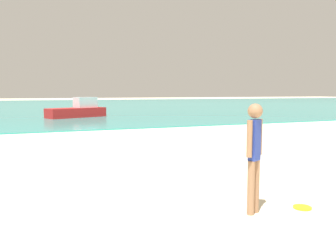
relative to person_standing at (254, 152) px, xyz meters
The scene contains 4 objects.
water 41.30m from the person_standing, 90.59° to the left, with size 160.00×60.00×0.06m, color teal.
person_standing is the anchor object (origin of this frame).
frisbee 1.18m from the person_standing, ahead, with size 0.26×0.26×0.03m, color yellow.
boat_near 19.27m from the person_standing, 89.71° to the left, with size 4.02×2.62×1.31m.
Camera 1 is at (-2.44, -0.69, 1.70)m, focal length 36.94 mm.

